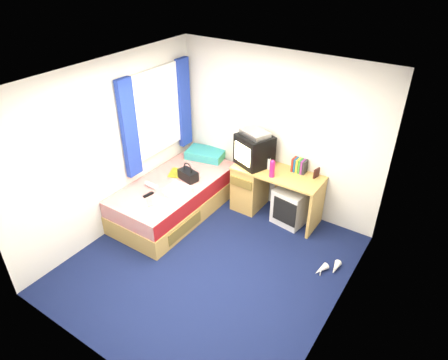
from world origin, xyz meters
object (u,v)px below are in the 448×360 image
Objects in this scene: aerosol_can at (269,164)px; magazine at (177,173)px; water_bottle at (151,185)px; white_heels at (328,269)px; bed at (175,197)px; crt_tv at (254,150)px; picture_frame at (317,173)px; pink_water_bottle at (272,169)px; colour_swatch_fan at (149,202)px; remote_control at (148,195)px; storage_cube at (291,205)px; desk at (261,186)px; towel at (179,191)px; pillow at (206,154)px; vcr at (255,133)px; handbag at (188,175)px.

magazine is (-1.27, -0.57, -0.29)m from aerosol_can.
water_bottle is 0.54× the size of white_heels.
bed is 3.42× the size of crt_tv.
pink_water_bottle reaches higher than picture_frame.
colour_swatch_fan is at bearing -99.31° from crt_tv.
aerosol_can is at bearing 151.23° from white_heels.
crt_tv is 1.64m from remote_control.
aerosol_can is 1.77m from remote_control.
storage_cube is 0.62m from picture_frame.
pink_water_bottle is (0.25, -0.17, 0.46)m from desk.
towel is 0.59m from magazine.
storage_cube is 0.97m from crt_tv.
water_bottle is at bearing -134.01° from picture_frame.
picture_frame is 1.94m from towel.
pillow is 1.02m from crt_tv.
crt_tv is at bearing -90.23° from vcr.
bed is 11.91× the size of aerosol_can.
pink_water_bottle reaches higher than white_heels.
remote_control is (-1.09, -1.27, 0.14)m from desk.
remote_control is at bearing -130.75° from desk.
aerosol_can is at bearing -2.76° from desk.
handbag is (-1.42, -0.60, 0.35)m from storage_cube.
vcr is 1.16m from handbag.
remote_control reaches higher than magazine.
vcr reaches higher than colour_swatch_fan.
crt_tv reaches higher than aerosol_can.
storage_cube is at bearing 18.24° from magazine.
towel is at bearing -39.56° from bed.
colour_swatch_fan is (0.06, -0.59, 0.28)m from bed.
desk is at bearing 37.37° from bed.
towel is at bearing -128.85° from picture_frame.
colour_swatch_fan is (-0.97, -1.38, 0.14)m from desk.
desk reaches higher than magazine.
aerosol_can is 0.45× the size of white_heels.
handbag is at bearing 49.04° from bed.
pillow is at bearing 175.71° from desk.
handbag reaches higher than towel.
handbag is (-1.00, -0.62, -0.21)m from aerosol_can.
storage_cube is at bearing 28.44° from pink_water_bottle.
storage_cube is at bearing 35.98° from handbag.
storage_cube is 1.49× the size of white_heels.
towel is at bearing -47.69° from magazine.
picture_frame is at bearing 45.97° from remote_control.
pillow is at bearing 162.32° from white_heels.
pillow is at bearing 106.78° from towel.
bed is 8.57× the size of pink_water_bottle.
magazine is at bearing -95.95° from pillow.
vcr is at bearing 52.90° from handbag.
aerosol_can reaches higher than towel.
aerosol_can is 1.72m from water_bottle.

